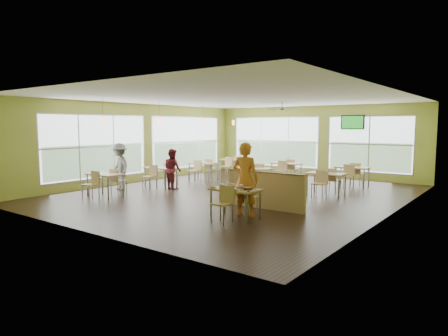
{
  "coord_description": "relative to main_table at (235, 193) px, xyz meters",
  "views": [
    {
      "loc": [
        7.62,
        -10.97,
        2.29
      ],
      "look_at": [
        0.5,
        -1.47,
        1.04
      ],
      "focal_mm": 32.0,
      "sensor_mm": 36.0,
      "label": 1
    }
  ],
  "objects": [
    {
      "name": "patron_maroon",
      "position": [
        -4.48,
        2.41,
        0.11
      ],
      "size": [
        0.85,
        0.75,
        1.48
      ],
      "primitive_type": "imported",
      "rotation": [
        0.0,
        0.0,
        2.84
      ],
      "color": "maroon",
      "rests_on": "floor"
    },
    {
      "name": "ketchup_cup",
      "position": [
        0.55,
        -0.24,
        0.13
      ],
      "size": [
        0.06,
        0.06,
        0.02
      ],
      "primitive_type": "cylinder",
      "color": "red",
      "rests_on": "main_table"
    },
    {
      "name": "cup_blue",
      "position": [
        -0.27,
        -0.2,
        0.19
      ],
      "size": [
        0.09,
        0.09,
        0.33
      ],
      "color": "white",
      "rests_on": "main_table"
    },
    {
      "name": "wrapper_left",
      "position": [
        -0.5,
        -0.26,
        0.14
      ],
      "size": [
        0.17,
        0.15,
        0.04
      ],
      "primitive_type": "ellipsoid",
      "rotation": [
        0.0,
        0.0,
        0.07
      ],
      "color": "tan",
      "rests_on": "main_table"
    },
    {
      "name": "cup_red_far",
      "position": [
        0.25,
        -0.12,
        0.19
      ],
      "size": [
        0.1,
        0.1,
        0.37
      ],
      "color": "white",
      "rests_on": "main_table"
    },
    {
      "name": "wrapper_mid",
      "position": [
        0.06,
        0.13,
        0.15
      ],
      "size": [
        0.25,
        0.23,
        0.05
      ],
      "primitive_type": "ellipsoid",
      "rotation": [
        0.0,
        0.0,
        0.18
      ],
      "color": "tan",
      "rests_on": "main_table"
    },
    {
      "name": "food_basket",
      "position": [
        0.35,
        0.03,
        0.15
      ],
      "size": [
        0.25,
        0.25,
        0.06
      ],
      "color": "black",
      "rests_on": "main_table"
    },
    {
      "name": "wrapper_right",
      "position": [
        0.2,
        -0.3,
        0.14
      ],
      "size": [
        0.16,
        0.14,
        0.04
      ],
      "primitive_type": "ellipsoid",
      "rotation": [
        0.0,
        0.0,
        -0.03
      ],
      "color": "tan",
      "rests_on": "main_table"
    },
    {
      "name": "room",
      "position": [
        -2.0,
        3.0,
        0.97
      ],
      "size": [
        12.0,
        12.04,
        3.2
      ],
      "color": "black",
      "rests_on": "ground"
    },
    {
      "name": "pendant_lights",
      "position": [
        -5.2,
        3.68,
        1.82
      ],
      "size": [
        0.11,
        7.31,
        0.86
      ],
      "color": "#2D2119",
      "rests_on": "ceiling"
    },
    {
      "name": "cup_yellow",
      "position": [
        -0.14,
        -0.09,
        0.2
      ],
      "size": [
        0.11,
        0.11,
        0.38
      ],
      "color": "white",
      "rests_on": "main_table"
    },
    {
      "name": "man_plaid",
      "position": [
        0.06,
        0.35,
        0.31
      ],
      "size": [
        0.77,
        0.59,
        1.89
      ],
      "primitive_type": "imported",
      "rotation": [
        0.0,
        0.0,
        3.35
      ],
      "color": "orange",
      "rests_on": "floor"
    },
    {
      "name": "dining_tables",
      "position": [
        -3.05,
        4.71,
        -0.0
      ],
      "size": [
        6.92,
        8.72,
        0.87
      ],
      "color": "tan",
      "rests_on": "floor"
    },
    {
      "name": "main_table",
      "position": [
        0.0,
        0.0,
        0.0
      ],
      "size": [
        1.22,
        1.52,
        0.87
      ],
      "color": "tan",
      "rests_on": "floor"
    },
    {
      "name": "half_wall_divider",
      "position": [
        0.0,
        1.45,
        -0.11
      ],
      "size": [
        2.4,
        0.14,
        1.04
      ],
      "color": "tan",
      "rests_on": "floor"
    },
    {
      "name": "window_bays",
      "position": [
        -4.65,
        6.08,
        0.85
      ],
      "size": [
        9.24,
        10.24,
        2.38
      ],
      "color": "white",
      "rests_on": "room"
    },
    {
      "name": "tv_backwall",
      "position": [
        -0.2,
        8.9,
        1.82
      ],
      "size": [
        1.0,
        0.07,
        0.6
      ],
      "color": "black",
      "rests_on": "wall_back"
    },
    {
      "name": "ceiling_fan",
      "position": [
        -2.0,
        6.0,
        2.32
      ],
      "size": [
        1.25,
        1.25,
        0.29
      ],
      "color": "#2D2119",
      "rests_on": "ceiling"
    },
    {
      "name": "patron_grey",
      "position": [
        -5.95,
        1.2,
        0.21
      ],
      "size": [
        1.22,
        0.91,
        1.68
      ],
      "primitive_type": "imported",
      "rotation": [
        0.0,
        0.0,
        -0.29
      ],
      "color": "slate",
      "rests_on": "floor"
    },
    {
      "name": "cup_red_near",
      "position": [
        0.01,
        -0.11,
        0.19
      ],
      "size": [
        0.1,
        0.1,
        0.37
      ],
      "color": "white",
      "rests_on": "main_table"
    }
  ]
}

